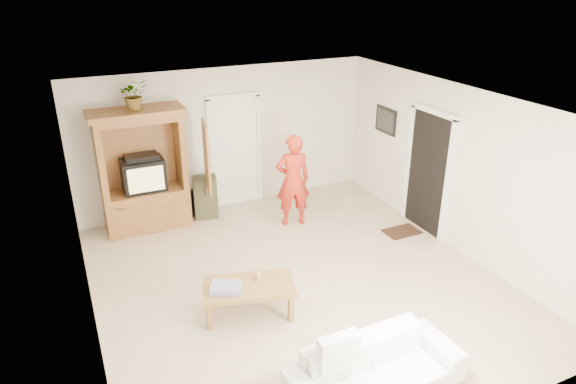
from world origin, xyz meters
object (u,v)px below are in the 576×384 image
(armoire, at_px, (145,178))
(man, at_px, (293,180))
(sofa, at_px, (375,369))
(coffee_table, at_px, (249,289))

(armoire, xyz_separation_m, man, (2.32, -0.96, -0.09))
(armoire, height_order, sofa, armoire)
(sofa, bearing_deg, armoire, 104.35)
(man, height_order, coffee_table, man)
(armoire, height_order, coffee_table, armoire)
(armoire, relative_size, coffee_table, 1.61)
(man, bearing_deg, coffee_table, 64.70)
(man, bearing_deg, armoire, -10.00)
(sofa, bearing_deg, man, 75.28)
(armoire, height_order, man, armoire)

